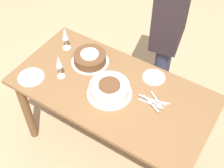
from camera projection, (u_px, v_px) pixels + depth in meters
ground_plane at (112, 144)px, 2.79m from camera, size 12.00×12.00×0.00m
dining_table at (112, 100)px, 2.32m from camera, size 1.46×0.74×0.76m
cake_center_white at (109, 89)px, 2.17m from camera, size 0.32×0.32×0.10m
cake_front_chocolate at (90, 58)px, 2.38m from camera, size 0.29×0.29×0.09m
wine_glass_near at (65, 35)px, 2.41m from camera, size 0.07×0.07×0.20m
wine_glass_far at (59, 63)px, 2.20m from camera, size 0.06×0.06×0.20m
dessert_plate_left at (154, 77)px, 2.30m from camera, size 0.17×0.17×0.01m
dessert_plate_right at (31, 77)px, 2.30m from camera, size 0.20×0.20×0.01m
fork_pile at (153, 101)px, 2.14m from camera, size 0.22×0.15×0.02m
person_cutting at (170, 21)px, 2.46m from camera, size 0.30×0.44×1.55m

